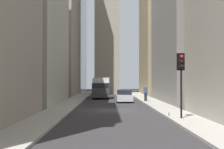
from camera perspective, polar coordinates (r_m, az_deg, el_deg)
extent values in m
plane|color=#302D30|center=(29.47, 0.25, -5.83)|extent=(135.00, 135.00, 0.00)
cube|color=#A8A399|center=(29.73, -8.50, -5.64)|extent=(90.00, 2.20, 0.14)
cube|color=#A8A399|center=(29.88, 8.95, -5.62)|extent=(90.00, 2.20, 0.14)
cube|color=#9E8966|center=(61.78, 9.71, 7.34)|extent=(14.92, 10.00, 22.72)
cube|color=gray|center=(41.77, 14.86, 8.65)|extent=(17.84, 10.00, 18.87)
cube|color=#B7B2A5|center=(39.68, -15.66, 9.09)|extent=(16.28, 10.00, 18.78)
cube|color=gray|center=(64.49, -0.82, 8.10)|extent=(4.41, 4.41, 25.22)
cube|color=silver|center=(49.14, -1.78, -2.05)|extent=(4.60, 2.25, 2.60)
cube|color=#38383D|center=(45.95, -1.85, -2.57)|extent=(1.90, 2.25, 1.90)
cube|color=black|center=(45.93, -1.85, -1.82)|extent=(1.92, 2.09, 0.64)
cylinder|color=black|center=(45.97, -0.63, -3.50)|extent=(0.88, 0.28, 0.88)
cylinder|color=black|center=(46.00, -3.08, -3.50)|extent=(0.88, 0.28, 0.88)
cylinder|color=black|center=(50.56, -0.64, -3.27)|extent=(0.88, 0.28, 0.88)
cylinder|color=black|center=(50.60, -2.87, -3.26)|extent=(0.88, 0.28, 0.88)
cube|color=#B7BABF|center=(40.10, 1.99, -3.76)|extent=(4.30, 1.78, 0.70)
cube|color=black|center=(39.88, 2.00, -2.89)|extent=(2.10, 1.58, 0.54)
cylinder|color=black|center=(41.50, 2.98, -3.95)|extent=(0.64, 0.22, 0.64)
cylinder|color=black|center=(41.43, 0.82, -3.96)|extent=(0.64, 0.22, 0.64)
cylinder|color=black|center=(38.81, 3.24, -4.16)|extent=(0.64, 0.22, 0.64)
cylinder|color=black|center=(38.74, 0.93, -4.17)|extent=(0.64, 0.22, 0.64)
cylinder|color=black|center=(22.46, 11.20, -3.03)|extent=(0.12, 0.12, 3.10)
cube|color=black|center=(22.48, 11.18, 2.07)|extent=(0.28, 0.32, 0.90)
cube|color=black|center=(22.63, 11.10, 2.05)|extent=(0.03, 0.52, 1.10)
sphere|color=red|center=(22.34, 11.26, 2.86)|extent=(0.20, 0.20, 0.20)
sphere|color=black|center=(22.32, 11.27, 2.09)|extent=(0.20, 0.20, 0.20)
sphere|color=black|center=(22.31, 11.27, 1.32)|extent=(0.20, 0.20, 0.20)
cylinder|color=black|center=(40.17, 5.61, -3.68)|extent=(0.16, 0.16, 0.88)
cylinder|color=black|center=(40.15, 5.37, -3.68)|extent=(0.16, 0.16, 0.88)
cube|color=navy|center=(40.13, 5.49, -2.60)|extent=(0.26, 0.44, 0.62)
sphere|color=#936B4C|center=(40.12, 5.49, -1.95)|extent=(0.22, 0.22, 0.22)
cylinder|color=#236033|center=(23.81, 9.26, -6.42)|extent=(0.07, 0.07, 0.20)
cylinder|color=#236033|center=(23.80, 9.25, -6.09)|extent=(0.03, 0.03, 0.07)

